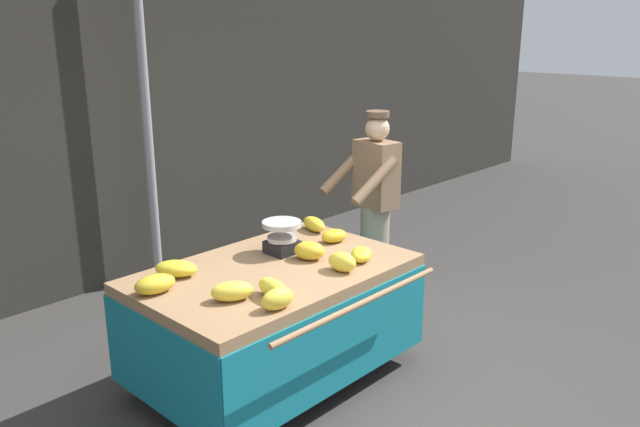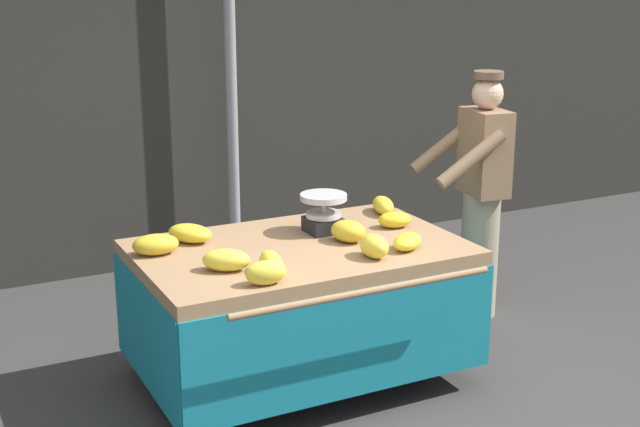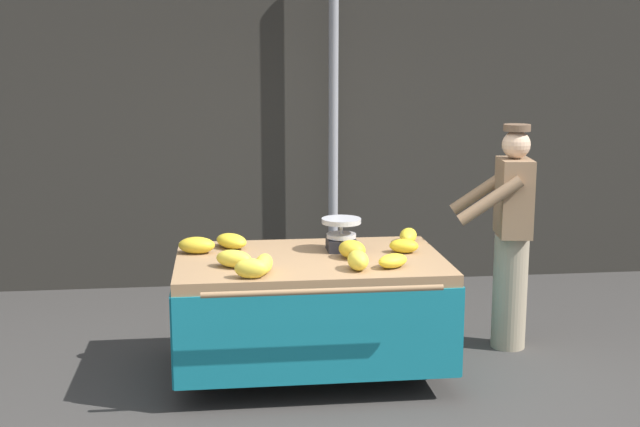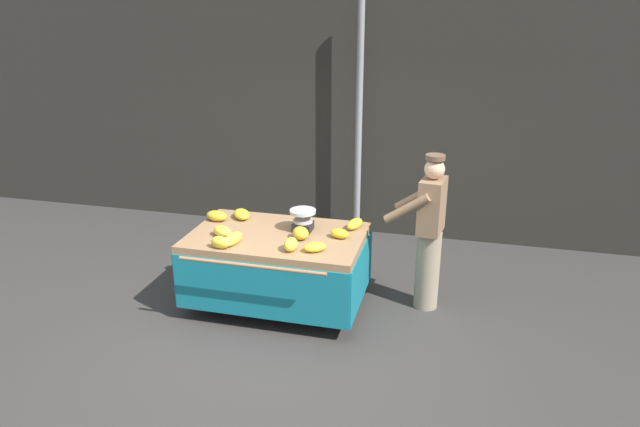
# 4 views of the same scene
# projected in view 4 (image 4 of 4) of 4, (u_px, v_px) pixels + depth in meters

# --- Properties ---
(ground_plane) EXTENTS (60.00, 60.00, 0.00)m
(ground_plane) POSITION_uv_depth(u_px,v_px,m) (273.00, 337.00, 5.70)
(ground_plane) COLOR #383533
(back_wall) EXTENTS (16.00, 0.24, 3.79)m
(back_wall) POSITION_uv_depth(u_px,v_px,m) (342.00, 99.00, 7.94)
(back_wall) COLOR #2D2B26
(back_wall) RESTS_ON ground
(street_pole) EXTENTS (0.09, 0.09, 3.25)m
(street_pole) POSITION_uv_depth(u_px,v_px,m) (359.00, 125.00, 7.64)
(street_pole) COLOR gray
(street_pole) RESTS_ON ground
(banana_cart) EXTENTS (1.86, 1.38, 0.85)m
(banana_cart) POSITION_uv_depth(u_px,v_px,m) (277.00, 252.00, 6.10)
(banana_cart) COLOR #93704C
(banana_cart) RESTS_ON ground
(weighing_scale) EXTENTS (0.28, 0.28, 0.24)m
(weighing_scale) POSITION_uv_depth(u_px,v_px,m) (303.00, 220.00, 6.09)
(weighing_scale) COLOR black
(weighing_scale) RESTS_ON banana_cart
(banana_bunch_0) EXTENTS (0.26, 0.24, 0.09)m
(banana_bunch_0) POSITION_uv_depth(u_px,v_px,m) (315.00, 247.00, 5.58)
(banana_bunch_0) COLOR yellow
(banana_bunch_0) RESTS_ON banana_cart
(banana_bunch_1) EXTENTS (0.30, 0.32, 0.10)m
(banana_bunch_1) POSITION_uv_depth(u_px,v_px,m) (242.00, 214.00, 6.45)
(banana_bunch_1) COLOR yellow
(banana_bunch_1) RESTS_ON banana_cart
(banana_bunch_2) EXTENTS (0.25, 0.27, 0.13)m
(banana_bunch_2) POSITION_uv_depth(u_px,v_px,m) (301.00, 233.00, 5.88)
(banana_bunch_2) COLOR gold
(banana_bunch_2) RESTS_ON banana_cart
(banana_bunch_3) EXTENTS (0.16, 0.31, 0.12)m
(banana_bunch_3) POSITION_uv_depth(u_px,v_px,m) (233.00, 239.00, 5.75)
(banana_bunch_3) COLOR yellow
(banana_bunch_3) RESTS_ON banana_cart
(banana_bunch_4) EXTENTS (0.29, 0.25, 0.12)m
(banana_bunch_4) POSITION_uv_depth(u_px,v_px,m) (222.00, 232.00, 5.94)
(banana_bunch_4) COLOR yellow
(banana_bunch_4) RESTS_ON banana_cart
(banana_bunch_5) EXTENTS (0.20, 0.29, 0.11)m
(banana_bunch_5) POSITION_uv_depth(u_px,v_px,m) (355.00, 224.00, 6.16)
(banana_bunch_5) COLOR yellow
(banana_bunch_5) RESTS_ON banana_cart
(banana_bunch_6) EXTENTS (0.23, 0.18, 0.10)m
(banana_bunch_6) POSITION_uv_depth(u_px,v_px,m) (340.00, 234.00, 5.91)
(banana_bunch_6) COLOR gold
(banana_bunch_6) RESTS_ON banana_cart
(banana_bunch_7) EXTENTS (0.22, 0.14, 0.13)m
(banana_bunch_7) POSITION_uv_depth(u_px,v_px,m) (220.00, 242.00, 5.65)
(banana_bunch_7) COLOR yellow
(banana_bunch_7) RESTS_ON banana_cart
(banana_bunch_8) EXTENTS (0.14, 0.21, 0.13)m
(banana_bunch_8) POSITION_uv_depth(u_px,v_px,m) (291.00, 244.00, 5.60)
(banana_bunch_8) COLOR yellow
(banana_bunch_8) RESTS_ON banana_cart
(banana_bunch_9) EXTENTS (0.28, 0.19, 0.12)m
(banana_bunch_9) POSITION_uv_depth(u_px,v_px,m) (217.00, 216.00, 6.38)
(banana_bunch_9) COLOR gold
(banana_bunch_9) RESTS_ON banana_cart
(vendor_person) EXTENTS (0.63, 0.57, 1.71)m
(vendor_person) POSITION_uv_depth(u_px,v_px,m) (429.00, 232.00, 6.01)
(vendor_person) COLOR gray
(vendor_person) RESTS_ON ground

